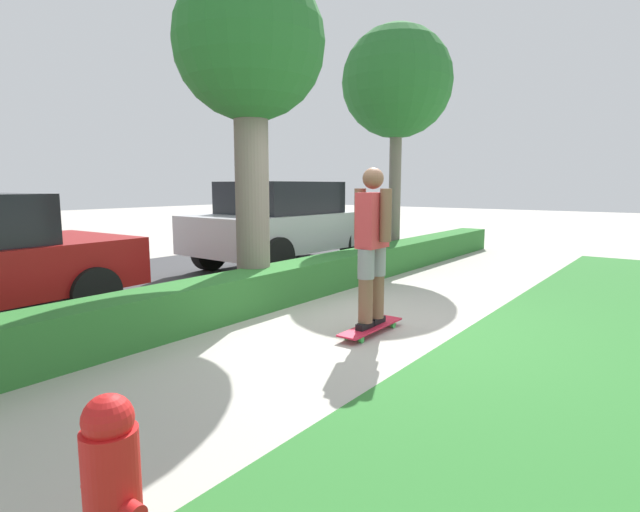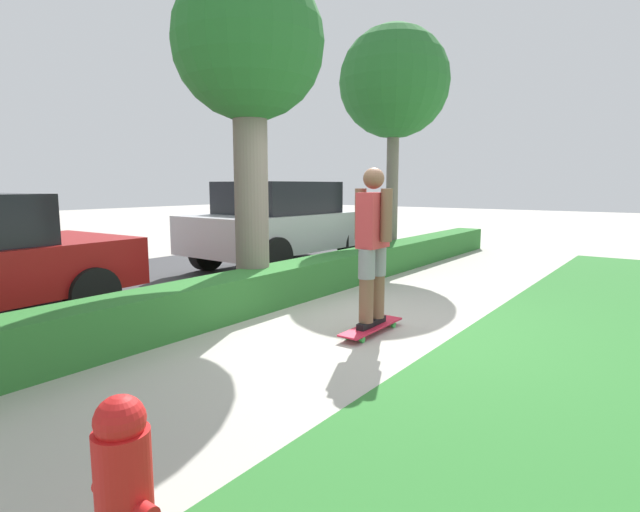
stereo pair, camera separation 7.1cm
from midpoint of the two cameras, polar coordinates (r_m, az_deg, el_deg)
ground_plane at (r=5.93m, az=4.90°, el=-7.96°), size 60.00×60.00×0.00m
street_asphalt at (r=8.80m, az=-19.23°, el=-3.05°), size 15.97×5.00×0.01m
hedge_row at (r=6.81m, az=-6.69°, el=-3.65°), size 15.97×0.60×0.51m
skateboard at (r=5.63m, az=5.54°, el=-8.09°), size 1.02×0.24×0.09m
skater_person at (r=5.44m, az=5.68°, el=1.49°), size 0.51×0.45×1.74m
tree_mid at (r=7.11m, az=-8.46°, el=21.84°), size 2.00×2.00×4.48m
tree_far at (r=10.81m, az=8.28°, el=18.91°), size 2.24×2.24×4.84m
parked_car_middle at (r=10.06m, az=-4.65°, el=3.79°), size 4.05×2.04×1.70m
fire_hydrant at (r=2.30m, az=-22.33°, el=-24.33°), size 0.22×0.35×0.85m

